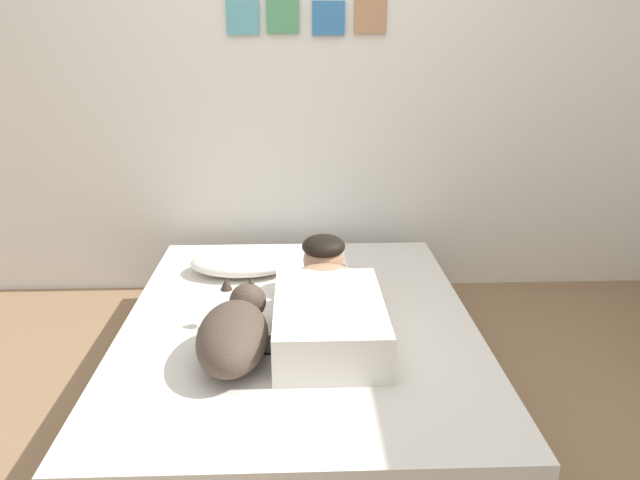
# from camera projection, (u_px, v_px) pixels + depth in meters

# --- Properties ---
(ground_plane) EXTENTS (12.74, 12.74, 0.00)m
(ground_plane) POSITION_uv_depth(u_px,v_px,m) (315.00, 452.00, 2.23)
(ground_plane) COLOR #8C6B4C
(back_wall) EXTENTS (4.37, 0.12, 2.50)m
(back_wall) POSITION_uv_depth(u_px,v_px,m) (306.00, 75.00, 3.33)
(back_wall) COLOR silver
(back_wall) RESTS_ON ground
(bed) EXTENTS (1.51, 1.94, 0.33)m
(bed) POSITION_uv_depth(u_px,v_px,m) (299.00, 353.00, 2.60)
(bed) COLOR #4C4742
(bed) RESTS_ON ground
(pillow) EXTENTS (0.52, 0.32, 0.11)m
(pillow) POSITION_uv_depth(u_px,v_px,m) (242.00, 262.00, 3.01)
(pillow) COLOR white
(pillow) RESTS_ON bed
(person_lying) EXTENTS (0.43, 0.92, 0.27)m
(person_lying) POSITION_uv_depth(u_px,v_px,m) (327.00, 302.00, 2.45)
(person_lying) COLOR silver
(person_lying) RESTS_ON bed
(dog) EXTENTS (0.26, 0.57, 0.21)m
(dog) POSITION_uv_depth(u_px,v_px,m) (235.00, 332.00, 2.22)
(dog) COLOR #4C3D33
(dog) RESTS_ON bed
(coffee_cup) EXTENTS (0.12, 0.09, 0.07)m
(coffee_cup) POSITION_uv_depth(u_px,v_px,m) (330.00, 267.00, 3.00)
(coffee_cup) COLOR teal
(coffee_cup) RESTS_ON bed
(cell_phone) EXTENTS (0.07, 0.14, 0.01)m
(cell_phone) POSITION_uv_depth(u_px,v_px,m) (273.00, 345.00, 2.33)
(cell_phone) COLOR black
(cell_phone) RESTS_ON bed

